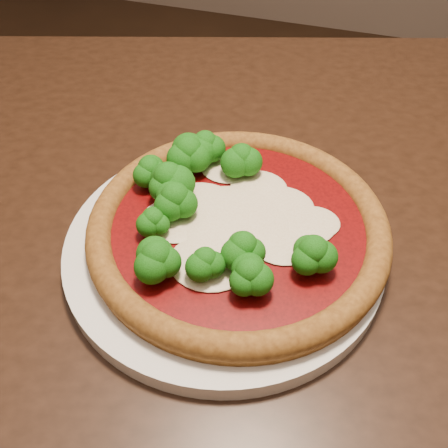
% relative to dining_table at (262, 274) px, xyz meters
% --- Properties ---
extents(floor, '(4.00, 4.00, 0.00)m').
position_rel_dining_table_xyz_m(floor, '(-0.06, 0.19, -0.65)').
color(floor, black).
rests_on(floor, ground).
extents(dining_table, '(1.32, 1.16, 0.75)m').
position_rel_dining_table_xyz_m(dining_table, '(0.00, 0.00, 0.00)').
color(dining_table, black).
rests_on(dining_table, floor).
extents(plate, '(0.32, 0.32, 0.02)m').
position_rel_dining_table_xyz_m(plate, '(-0.03, -0.06, 0.11)').
color(plate, silver).
rests_on(plate, dining_table).
extents(pizza, '(0.30, 0.30, 0.06)m').
position_rel_dining_table_xyz_m(pizza, '(-0.03, -0.05, 0.13)').
color(pizza, brown).
rests_on(pizza, plate).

